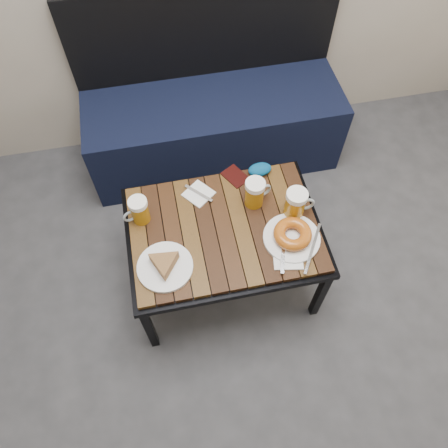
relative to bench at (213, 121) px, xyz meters
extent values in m
cube|color=black|center=(0.00, -0.02, -0.05)|extent=(1.40, 0.50, 0.45)
cube|color=black|center=(0.00, 0.21, 0.43)|extent=(1.40, 0.05, 0.50)
cube|color=black|center=(-0.50, -1.11, -0.06)|extent=(0.03, 0.03, 0.42)
cube|color=black|center=(0.28, -1.11, -0.06)|extent=(0.04, 0.03, 0.42)
cube|color=black|center=(-0.50, -0.55, -0.06)|extent=(0.03, 0.04, 0.42)
cube|color=black|center=(0.28, -0.55, -0.06)|extent=(0.04, 0.04, 0.42)
cube|color=black|center=(-0.11, -0.83, 0.16)|extent=(0.84, 0.62, 0.03)
cube|color=#331F0B|center=(-0.11, -0.83, 0.19)|extent=(0.80, 0.58, 0.02)
cylinder|color=#A3690D|center=(-0.45, -0.72, 0.25)|extent=(0.10, 0.10, 0.10)
cylinder|color=white|center=(-0.45, -0.72, 0.32)|extent=(0.08, 0.08, 0.02)
torus|color=#8C999E|center=(-0.49, -0.73, 0.25)|extent=(0.07, 0.03, 0.06)
cylinder|color=#A3690D|center=(0.05, -0.73, 0.26)|extent=(0.10, 0.10, 0.11)
cylinder|color=white|center=(0.05, -0.73, 0.33)|extent=(0.09, 0.09, 0.03)
torus|color=#8C999E|center=(0.09, -0.72, 0.26)|extent=(0.07, 0.03, 0.07)
cylinder|color=#A3690D|center=(0.20, -0.82, 0.26)|extent=(0.09, 0.09, 0.12)
cylinder|color=white|center=(0.20, -0.82, 0.33)|extent=(0.09, 0.09, 0.03)
torus|color=#8C999E|center=(0.25, -0.82, 0.26)|extent=(0.07, 0.02, 0.07)
cylinder|color=white|center=(-0.38, -0.97, 0.21)|extent=(0.23, 0.23, 0.02)
cylinder|color=white|center=(0.16, -0.95, 0.21)|extent=(0.24, 0.24, 0.02)
torus|color=#983C0D|center=(0.16, -0.95, 0.24)|extent=(0.16, 0.16, 0.05)
cube|color=#A5A8AD|center=(0.23, -1.01, 0.22)|extent=(0.14, 0.22, 0.00)
cube|color=#A5A8AD|center=(0.10, -1.01, 0.22)|extent=(0.07, 0.18, 0.00)
cube|color=white|center=(-0.18, -0.64, 0.20)|extent=(0.16, 0.16, 0.01)
cube|color=#A5A8AD|center=(-0.18, -0.64, 0.21)|extent=(0.11, 0.12, 0.00)
cube|color=white|center=(0.12, -1.03, 0.20)|extent=(0.14, 0.12, 0.01)
cube|color=black|center=(-0.38, -0.94, 0.20)|extent=(0.15, 0.13, 0.01)
cube|color=black|center=(0.00, -0.57, 0.20)|extent=(0.13, 0.14, 0.01)
ellipsoid|color=navy|center=(0.11, -0.57, 0.22)|extent=(0.11, 0.08, 0.05)
camera|label=1|loc=(-0.31, -1.79, 1.79)|focal=35.00mm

